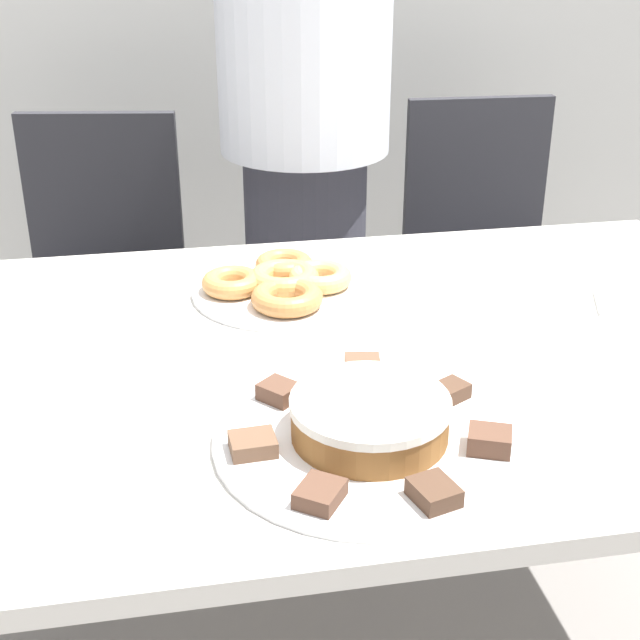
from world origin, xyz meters
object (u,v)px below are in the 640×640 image
object	(u,v)px
person_standing	(305,130)
frosted_cake	(370,417)
napkin	(634,305)
plate_donuts	(284,290)
office_chair_left	(102,308)
plate_cake	(369,439)
office_chair_right	(485,280)

from	to	relation	value
person_standing	frosted_cake	xyz separation A→B (m)	(-0.09, -1.06, -0.11)
napkin	frosted_cake	bearing A→B (deg)	-148.88
person_standing	plate_donuts	distance (m)	0.60
office_chair_left	napkin	world-z (taller)	office_chair_left
plate_donuts	napkin	xyz separation A→B (m)	(0.58, -0.16, -0.00)
person_standing	plate_cake	distance (m)	1.07
plate_cake	napkin	bearing A→B (deg)	31.12
plate_cake	person_standing	bearing A→B (deg)	84.99
person_standing	frosted_cake	distance (m)	1.07
plate_cake	frosted_cake	size ratio (longest dim) A/B	1.96
plate_donuts	frosted_cake	bearing A→B (deg)	-85.49
office_chair_left	office_chair_right	bearing A→B (deg)	9.21
office_chair_right	plate_donuts	bearing A→B (deg)	-130.23
person_standing	frosted_cake	bearing A→B (deg)	-95.01
office_chair_right	plate_cake	bearing A→B (deg)	-114.57
office_chair_right	plate_cake	xyz separation A→B (m)	(-0.61, -1.19, 0.32)
person_standing	napkin	distance (m)	0.87
person_standing	plate_donuts	world-z (taller)	person_standing
frosted_cake	napkin	xyz separation A→B (m)	(0.54, 0.32, -0.03)
person_standing	napkin	world-z (taller)	person_standing
plate_donuts	napkin	world-z (taller)	plate_donuts
person_standing	plate_cake	size ratio (longest dim) A/B	4.20
office_chair_right	napkin	bearing A→B (deg)	-92.19
office_chair_left	napkin	distance (m)	1.32
person_standing	napkin	bearing A→B (deg)	-58.70
plate_cake	plate_donuts	distance (m)	0.49
office_chair_right	plate_cake	world-z (taller)	office_chair_right
frosted_cake	plate_donuts	bearing A→B (deg)	94.51
plate_cake	napkin	size ratio (longest dim) A/B	2.60
office_chair_left	frosted_cake	xyz separation A→B (m)	(0.41, -1.19, 0.35)
plate_cake	plate_donuts	world-z (taller)	same
office_chair_left	person_standing	bearing A→B (deg)	-5.54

